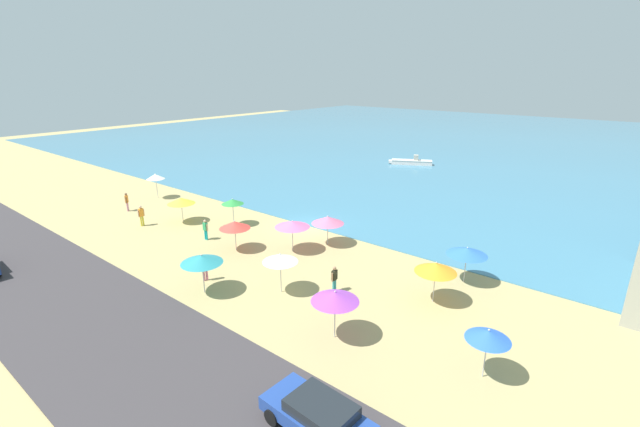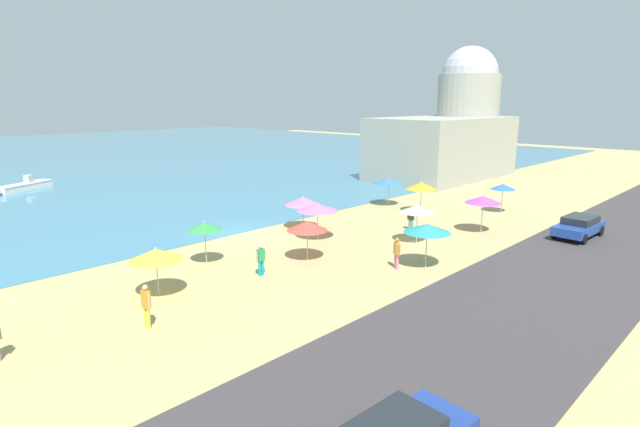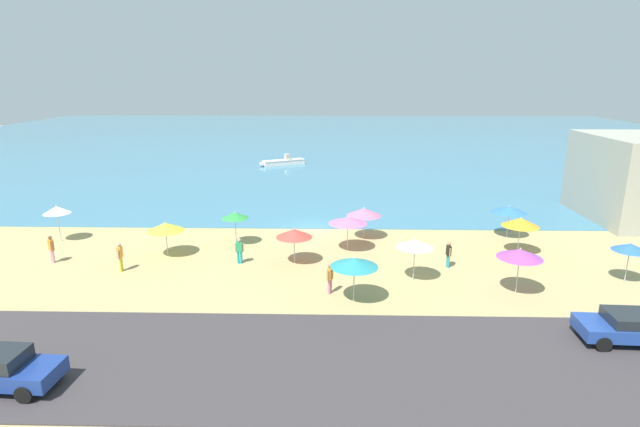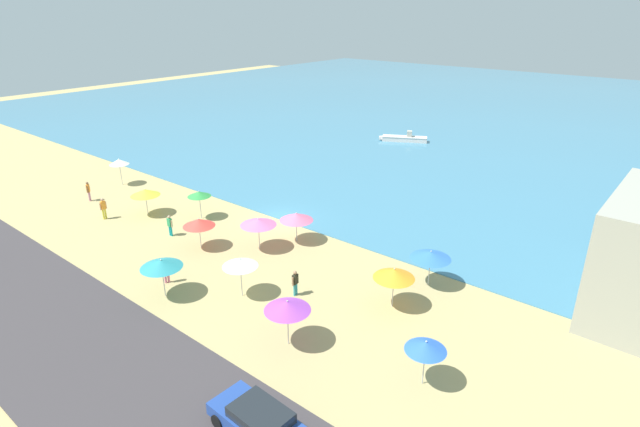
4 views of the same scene
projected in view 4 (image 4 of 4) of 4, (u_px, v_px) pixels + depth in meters
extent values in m
plane|color=tan|center=(280.00, 220.00, 39.44)|extent=(160.00, 160.00, 0.00)
cube|color=teal|center=(519.00, 113.00, 78.82)|extent=(150.00, 110.00, 0.05)
cube|color=#3B3639|center=(48.00, 323.00, 26.53)|extent=(80.00, 8.00, 0.06)
cylinder|color=#B2B2B7|center=(297.00, 230.00, 35.52)|extent=(0.05, 0.05, 1.70)
cone|color=pink|center=(296.00, 217.00, 35.11)|extent=(2.40, 2.40, 0.53)
sphere|color=silver|center=(296.00, 213.00, 35.00)|extent=(0.08, 0.08, 0.08)
cylinder|color=#B2B2B7|center=(429.00, 271.00, 29.90)|extent=(0.05, 0.05, 1.85)
cone|color=#316CBF|center=(431.00, 255.00, 29.48)|extent=(2.43, 2.43, 0.44)
sphere|color=silver|center=(431.00, 251.00, 29.38)|extent=(0.08, 0.08, 0.08)
cylinder|color=#B2B2B7|center=(393.00, 292.00, 27.71)|extent=(0.05, 0.05, 1.89)
cone|color=orange|center=(394.00, 274.00, 27.26)|extent=(2.31, 2.31, 0.54)
sphere|color=silver|center=(394.00, 269.00, 27.15)|extent=(0.08, 0.08, 0.08)
cylinder|color=#B2B2B7|center=(121.00, 174.00, 46.83)|extent=(0.05, 0.05, 2.04)
cone|color=white|center=(119.00, 162.00, 46.36)|extent=(1.78, 1.78, 0.51)
sphere|color=silver|center=(118.00, 159.00, 46.25)|extent=(0.08, 0.08, 0.08)
cylinder|color=#B2B2B7|center=(164.00, 281.00, 28.73)|extent=(0.05, 0.05, 1.94)
cone|color=teal|center=(161.00, 264.00, 28.29)|extent=(2.40, 2.40, 0.45)
sphere|color=silver|center=(161.00, 260.00, 28.19)|extent=(0.08, 0.08, 0.08)
cylinder|color=#B2B2B7|center=(288.00, 327.00, 24.60)|extent=(0.05, 0.05, 2.03)
cone|color=purple|center=(287.00, 306.00, 24.13)|extent=(2.31, 2.31, 0.48)
sphere|color=silver|center=(287.00, 301.00, 24.03)|extent=(0.08, 0.08, 0.08)
cylinder|color=#B2B2B7|center=(259.00, 237.00, 34.36)|extent=(0.05, 0.05, 1.88)
cone|color=pink|center=(258.00, 222.00, 33.93)|extent=(2.50, 2.50, 0.43)
sphere|color=silver|center=(258.00, 219.00, 33.84)|extent=(0.08, 0.08, 0.08)
cylinder|color=#B2B2B7|center=(200.00, 207.00, 39.38)|extent=(0.05, 0.05, 1.91)
cone|color=green|center=(199.00, 194.00, 38.95)|extent=(1.82, 1.82, 0.40)
sphere|color=silver|center=(199.00, 191.00, 38.87)|extent=(0.08, 0.08, 0.08)
cylinder|color=#B2B2B7|center=(424.00, 366.00, 21.98)|extent=(0.05, 0.05, 1.88)
cone|color=blue|center=(426.00, 346.00, 21.56)|extent=(1.85, 1.85, 0.42)
sphere|color=silver|center=(426.00, 341.00, 21.46)|extent=(0.08, 0.08, 0.08)
cylinder|color=#B2B2B7|center=(200.00, 237.00, 34.55)|extent=(0.05, 0.05, 1.72)
cone|color=#F34338|center=(199.00, 223.00, 34.14)|extent=(2.21, 2.21, 0.51)
sphere|color=silver|center=(198.00, 219.00, 34.03)|extent=(0.08, 0.08, 0.08)
cylinder|color=#B2B2B7|center=(147.00, 205.00, 40.11)|extent=(0.05, 0.05, 1.71)
cone|color=yellow|center=(145.00, 192.00, 39.70)|extent=(2.31, 2.31, 0.52)
sphere|color=silver|center=(145.00, 189.00, 39.59)|extent=(0.08, 0.08, 0.08)
cylinder|color=#B2B2B7|center=(241.00, 281.00, 28.76)|extent=(0.05, 0.05, 1.99)
cone|color=white|center=(240.00, 263.00, 28.31)|extent=(2.07, 2.07, 0.45)
sphere|color=silver|center=(240.00, 259.00, 28.21)|extent=(0.08, 0.08, 0.08)
cylinder|color=pink|center=(168.00, 276.00, 30.39)|extent=(0.14, 0.14, 0.79)
cylinder|color=pink|center=(165.00, 277.00, 30.32)|extent=(0.14, 0.14, 0.79)
cube|color=orange|center=(165.00, 266.00, 30.08)|extent=(0.35, 0.42, 0.63)
sphere|color=#A0764F|center=(165.00, 260.00, 29.91)|extent=(0.22, 0.22, 0.22)
cylinder|color=#A0764F|center=(170.00, 266.00, 30.20)|extent=(0.09, 0.09, 0.56)
cylinder|color=#A0764F|center=(161.00, 268.00, 30.01)|extent=(0.09, 0.09, 0.56)
cylinder|color=teal|center=(171.00, 231.00, 36.53)|extent=(0.14, 0.14, 0.76)
cylinder|color=teal|center=(170.00, 231.00, 36.64)|extent=(0.14, 0.14, 0.76)
cube|color=#288E55|center=(170.00, 222.00, 36.32)|extent=(0.36, 0.23, 0.60)
sphere|color=tan|center=(169.00, 217.00, 36.15)|extent=(0.22, 0.22, 0.22)
cylinder|color=tan|center=(172.00, 224.00, 36.20)|extent=(0.09, 0.09, 0.54)
cylinder|color=tan|center=(168.00, 222.00, 36.48)|extent=(0.09, 0.09, 0.54)
cylinder|color=teal|center=(295.00, 290.00, 28.98)|extent=(0.14, 0.14, 0.75)
cylinder|color=teal|center=(296.00, 289.00, 29.12)|extent=(0.14, 0.14, 0.75)
cube|color=black|center=(295.00, 279.00, 28.80)|extent=(0.26, 0.38, 0.59)
sphere|color=#A07654|center=(295.00, 273.00, 28.63)|extent=(0.22, 0.22, 0.22)
cylinder|color=#A07654|center=(293.00, 282.00, 28.63)|extent=(0.09, 0.09, 0.54)
cylinder|color=#A07654|center=(298.00, 278.00, 29.00)|extent=(0.09, 0.09, 0.54)
cylinder|color=gold|center=(103.00, 214.00, 39.40)|extent=(0.14, 0.14, 0.84)
cylinder|color=gold|center=(106.00, 214.00, 39.53)|extent=(0.14, 0.14, 0.84)
cube|color=orange|center=(103.00, 205.00, 39.18)|extent=(0.22, 0.36, 0.66)
sphere|color=tan|center=(102.00, 200.00, 39.00)|extent=(0.22, 0.22, 0.22)
cylinder|color=tan|center=(100.00, 207.00, 39.03)|extent=(0.09, 0.09, 0.60)
cylinder|color=tan|center=(106.00, 205.00, 39.37)|extent=(0.09, 0.09, 0.60)
cylinder|color=#CE829A|center=(89.00, 197.00, 43.07)|extent=(0.14, 0.14, 0.83)
cylinder|color=#CE829A|center=(90.00, 196.00, 43.23)|extent=(0.14, 0.14, 0.83)
cube|color=orange|center=(88.00, 188.00, 42.87)|extent=(0.42, 0.40, 0.65)
sphere|color=brown|center=(87.00, 183.00, 42.69)|extent=(0.22, 0.22, 0.22)
cylinder|color=brown|center=(87.00, 190.00, 42.67)|extent=(0.09, 0.09, 0.59)
cylinder|color=brown|center=(89.00, 188.00, 43.10)|extent=(0.09, 0.09, 0.59)
cube|color=#224192|center=(258.00, 422.00, 19.42)|extent=(4.22, 2.00, 0.55)
cube|color=#1E2328|center=(261.00, 415.00, 19.09)|extent=(2.39, 1.70, 0.45)
cylinder|color=black|center=(218.00, 421.00, 19.79)|extent=(0.65, 0.25, 0.64)
cylinder|color=black|center=(251.00, 398.00, 20.98)|extent=(0.65, 0.25, 0.64)
cube|color=silver|center=(405.00, 139.00, 62.04)|extent=(5.40, 3.60, 0.55)
cube|color=silver|center=(381.00, 138.00, 62.56)|extent=(0.71, 0.81, 0.33)
cube|color=silver|center=(405.00, 137.00, 61.92)|extent=(5.43, 3.67, 0.08)
cube|color=#B2AD9E|center=(409.00, 134.00, 61.68)|extent=(0.87, 0.93, 0.80)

